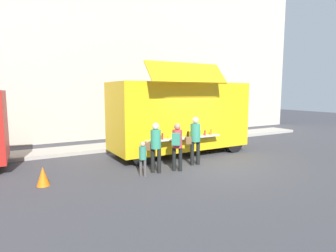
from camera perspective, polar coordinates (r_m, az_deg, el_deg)
ground_plane at (r=10.32m, az=8.80°, el=-8.09°), size 60.00×60.00×0.00m
curb_strip at (r=13.21m, az=-18.87°, el=-4.72°), size 28.00×1.60×0.15m
building_behind at (r=17.17m, az=-18.64°, el=15.60°), size 32.00×2.40×10.69m
food_truck_main at (r=11.95m, az=2.48°, el=2.14°), size 5.91×2.99×3.77m
traffic_cone_orange at (r=8.82m, az=-24.23°, el=-9.40°), size 0.36×0.36×0.55m
trash_bin at (r=16.37m, az=10.56°, el=-0.70°), size 0.60×0.60×1.02m
customer_front_ordering at (r=10.19m, az=5.53°, el=-2.18°), size 0.58×0.36×1.77m
customer_mid_with_backpack at (r=9.34m, az=1.87°, el=-3.31°), size 0.49×0.52×1.63m
customer_rear_waiting at (r=9.17m, az=-2.61°, el=-3.55°), size 0.49×0.48×1.68m
child_near_queue at (r=8.88m, az=-5.18°, el=-6.08°), size 0.23×0.23×1.12m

